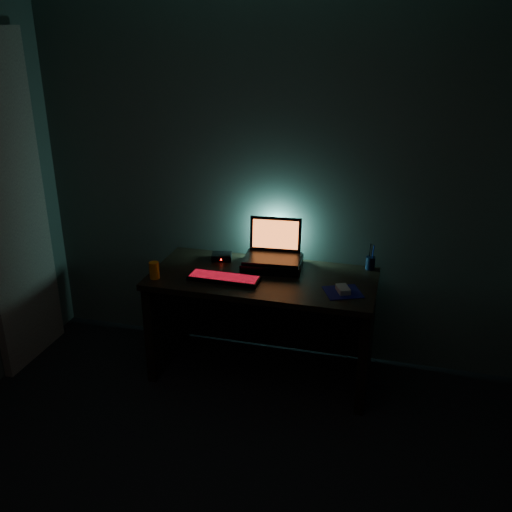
{
  "coord_description": "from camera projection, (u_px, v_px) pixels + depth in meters",
  "views": [
    {
      "loc": [
        0.85,
        -1.74,
        2.3
      ],
      "look_at": [
        -0.03,
        1.57,
        0.91
      ],
      "focal_mm": 40.0,
      "sensor_mm": 36.0,
      "label": 1
    }
  ],
  "objects": [
    {
      "name": "mousepad",
      "position": [
        343.0,
        292.0,
        3.56
      ],
      "size": [
        0.28,
        0.27,
        0.0
      ],
      "primitive_type": "cube",
      "rotation": [
        0.0,
        0.0,
        0.42
      ],
      "color": "#0B0D50",
      "rests_on": "desk"
    },
    {
      "name": "riser",
      "position": [
        272.0,
        263.0,
        3.91
      ],
      "size": [
        0.42,
        0.33,
        0.06
      ],
      "primitive_type": "cube",
      "rotation": [
        0.0,
        0.0,
        0.08
      ],
      "color": "black",
      "rests_on": "desk"
    },
    {
      "name": "curtain",
      "position": [
        12.0,
        207.0,
        3.87
      ],
      "size": [
        0.06,
        0.65,
        2.3
      ],
      "primitive_type": "cube",
      "color": "#C3B19C",
      "rests_on": "ground"
    },
    {
      "name": "laptop",
      "position": [
        274.0,
        248.0,
        3.93
      ],
      "size": [
        0.4,
        0.31,
        0.26
      ],
      "rotation": [
        0.0,
        0.0,
        0.08
      ],
      "color": "black",
      "rests_on": "riser"
    },
    {
      "name": "desk",
      "position": [
        264.0,
        307.0,
        3.93
      ],
      "size": [
        1.5,
        0.7,
        0.75
      ],
      "color": "black",
      "rests_on": "ground"
    },
    {
      "name": "keyboard",
      "position": [
        224.0,
        278.0,
        3.72
      ],
      "size": [
        0.47,
        0.16,
        0.03
      ],
      "rotation": [
        0.0,
        0.0,
        -0.02
      ],
      "color": "black",
      "rests_on": "desk"
    },
    {
      "name": "pen_cup",
      "position": [
        370.0,
        263.0,
        3.88
      ],
      "size": [
        0.08,
        0.08,
        0.09
      ],
      "primitive_type": "cylinder",
      "rotation": [
        0.0,
        0.0,
        -0.36
      ],
      "color": "black",
      "rests_on": "desk"
    },
    {
      "name": "router",
      "position": [
        222.0,
        257.0,
        4.05
      ],
      "size": [
        0.16,
        0.14,
        0.05
      ],
      "rotation": [
        0.0,
        0.0,
        0.24
      ],
      "color": "black",
      "rests_on": "desk"
    },
    {
      "name": "room",
      "position": [
        157.0,
        324.0,
        2.15
      ],
      "size": [
        3.5,
        4.0,
        2.5
      ],
      "color": "black",
      "rests_on": "ground"
    },
    {
      "name": "juice_glass",
      "position": [
        154.0,
        270.0,
        3.74
      ],
      "size": [
        0.07,
        0.07,
        0.11
      ],
      "primitive_type": "cylinder",
      "rotation": [
        0.0,
        0.0,
        -0.03
      ],
      "color": "orange",
      "rests_on": "desk"
    },
    {
      "name": "mouse",
      "position": [
        343.0,
        289.0,
        3.55
      ],
      "size": [
        0.11,
        0.13,
        0.03
      ],
      "primitive_type": "cube",
      "rotation": [
        0.0,
        0.0,
        0.42
      ],
      "color": "gray",
      "rests_on": "mousepad"
    }
  ]
}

